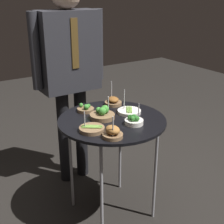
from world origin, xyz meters
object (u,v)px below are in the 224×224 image
(bowl_broccoli_front_left, at_px, (86,109))
(bowl_asparagus_far_rim, at_px, (129,111))
(serving_cart, at_px, (112,126))
(bowl_broccoli_mid_left, at_px, (103,114))
(bowl_roast_front_right, at_px, (113,133))
(waiter_figure, at_px, (69,61))
(bowl_asparagus_near_rim, at_px, (92,129))
(bowl_roast_front_center, at_px, (113,102))
(bowl_broccoli_center, at_px, (134,121))

(bowl_broccoli_front_left, bearing_deg, bowl_asparagus_far_rim, -38.64)
(serving_cart, height_order, bowl_asparagus_far_rim, bowl_asparagus_far_rim)
(serving_cart, bearing_deg, bowl_broccoli_front_left, 110.53)
(bowl_broccoli_mid_left, relative_size, bowl_broccoli_front_left, 1.41)
(bowl_broccoli_front_left, bearing_deg, serving_cart, -69.47)
(bowl_broccoli_mid_left, relative_size, bowl_roast_front_right, 1.15)
(waiter_figure, bearing_deg, bowl_broccoli_mid_left, -92.45)
(bowl_asparagus_far_rim, xyz_separation_m, bowl_roast_front_right, (-0.30, -0.26, 0.02))
(bowl_asparagus_near_rim, bearing_deg, bowl_roast_front_center, 41.00)
(bowl_broccoli_front_left, bearing_deg, waiter_figure, 80.70)
(bowl_asparagus_far_rim, height_order, bowl_asparagus_near_rim, bowl_asparagus_far_rim)
(bowl_broccoli_front_left, height_order, bowl_roast_front_right, bowl_roast_front_right)
(bowl_roast_front_center, distance_m, bowl_broccoli_center, 0.38)
(serving_cart, distance_m, bowl_broccoli_mid_left, 0.10)
(serving_cart, bearing_deg, bowl_asparagus_near_rim, -156.31)
(bowl_broccoli_front_left, bearing_deg, bowl_asparagus_near_rim, -111.73)
(serving_cart, bearing_deg, bowl_broccoli_center, -64.80)
(bowl_roast_front_right, bearing_deg, bowl_broccoli_front_left, 81.95)
(bowl_broccoli_front_left, relative_size, waiter_figure, 0.07)
(serving_cart, height_order, bowl_broccoli_front_left, bowl_broccoli_front_left)
(bowl_roast_front_center, relative_size, waiter_figure, 0.10)
(bowl_broccoli_mid_left, bearing_deg, serving_cart, -45.13)
(bowl_asparagus_far_rim, xyz_separation_m, bowl_broccoli_center, (-0.09, -0.17, 0.01))
(bowl_broccoli_front_left, relative_size, bowl_asparagus_far_rim, 0.73)
(bowl_roast_front_right, distance_m, waiter_figure, 0.85)
(bowl_broccoli_front_left, relative_size, bowl_roast_front_right, 0.82)
(serving_cart, relative_size, bowl_broccoli_mid_left, 4.47)
(bowl_broccoli_center, bearing_deg, bowl_broccoli_front_left, 112.47)
(waiter_figure, bearing_deg, serving_cart, -87.71)
(bowl_broccoli_mid_left, bearing_deg, bowl_broccoli_center, -59.29)
(bowl_roast_front_center, relative_size, bowl_asparagus_far_rim, 1.04)
(bowl_broccoli_mid_left, xyz_separation_m, waiter_figure, (0.02, 0.53, 0.25))
(bowl_roast_front_center, height_order, bowl_broccoli_front_left, bowl_roast_front_center)
(serving_cart, distance_m, bowl_roast_front_center, 0.28)
(bowl_broccoli_mid_left, distance_m, bowl_roast_front_right, 0.29)
(bowl_roast_front_center, xyz_separation_m, bowl_broccoli_center, (-0.08, -0.37, 0.00))
(bowl_roast_front_right, relative_size, bowl_broccoli_center, 0.99)
(bowl_broccoli_front_left, relative_size, bowl_broccoli_center, 0.81)
(bowl_roast_front_center, relative_size, bowl_roast_front_right, 1.17)
(bowl_broccoli_mid_left, distance_m, waiter_figure, 0.59)
(bowl_asparagus_near_rim, distance_m, waiter_figure, 0.74)
(bowl_asparagus_near_rim, xyz_separation_m, bowl_broccoli_center, (0.27, -0.06, 0.01))
(bowl_roast_front_center, bearing_deg, bowl_broccoli_center, -102.73)
(bowl_roast_front_center, bearing_deg, bowl_broccoli_mid_left, -138.64)
(bowl_asparagus_far_rim, relative_size, bowl_asparagus_near_rim, 1.05)
(serving_cart, height_order, waiter_figure, waiter_figure)
(bowl_broccoli_mid_left, bearing_deg, bowl_roast_front_center, 41.36)
(bowl_asparagus_far_rim, relative_size, bowl_roast_front_right, 1.12)
(serving_cart, xyz_separation_m, bowl_broccoli_mid_left, (-0.05, 0.05, 0.08))
(bowl_roast_front_right, distance_m, bowl_broccoli_center, 0.23)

